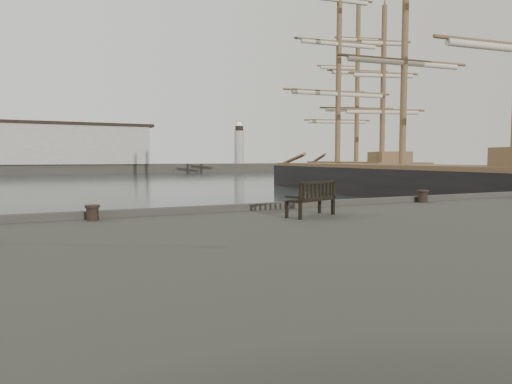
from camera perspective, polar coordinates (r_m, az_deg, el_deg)
ground at (r=13.95m, az=3.89°, el=-8.34°), size 400.00×400.00×0.00m
breakwater at (r=103.91m, az=-24.27°, el=4.45°), size 140.00×9.50×12.20m
bench at (r=11.63m, az=6.93°, el=-1.68°), size 1.59×1.04×0.87m
bollard_left at (r=11.42m, az=-19.76°, el=-2.47°), size 0.41×0.41×0.37m
bollard_right at (r=16.30m, az=20.12°, el=-0.50°), size 0.46×0.46×0.42m
tall_ship_main at (r=39.27m, az=17.73°, el=0.59°), size 11.85×38.82×28.66m
tall_ship_far at (r=59.42m, az=12.38°, el=1.88°), size 14.17×28.67×24.13m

